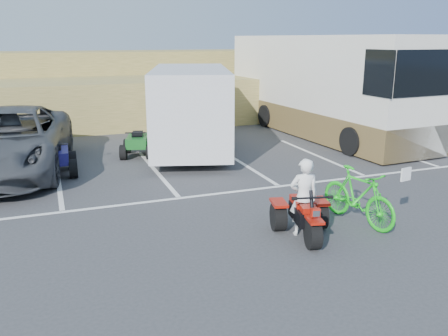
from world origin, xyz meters
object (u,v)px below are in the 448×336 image
object	(u,v)px
red_trike_atv	(304,237)
quad_atv_green	(138,156)
rider	(304,197)
cargo_trailer	(191,107)
green_dirt_bike	(358,196)
grey_pickup	(8,141)
quad_atv_blue	(57,174)
rv_motorhome	(320,92)

from	to	relation	value
red_trike_atv	quad_atv_green	bearing A→B (deg)	116.34
rider	cargo_trailer	bearing A→B (deg)	-76.73
green_dirt_bike	cargo_trailer	world-z (taller)	cargo_trailer
grey_pickup	quad_atv_green	world-z (taller)	grey_pickup
red_trike_atv	quad_atv_blue	size ratio (longest dim) A/B	0.98
red_trike_atv	cargo_trailer	size ratio (longest dim) A/B	0.23
grey_pickup	rv_motorhome	bearing A→B (deg)	17.90
rider	grey_pickup	size ratio (longest dim) A/B	0.24
red_trike_atv	grey_pickup	distance (m)	9.08
grey_pickup	rv_motorhome	distance (m)	11.65
green_dirt_bike	cargo_trailer	bearing A→B (deg)	89.41
green_dirt_bike	quad_atv_blue	size ratio (longest dim) A/B	1.28
grey_pickup	rv_motorhome	world-z (taller)	rv_motorhome
green_dirt_bike	quad_atv_blue	xyz separation A→B (m)	(-5.78, 6.09, -0.59)
quad_atv_blue	quad_atv_green	size ratio (longest dim) A/B	1.10
red_trike_atv	cargo_trailer	distance (m)	7.88
quad_atv_green	red_trike_atv	bearing A→B (deg)	-60.16
rv_motorhome	cargo_trailer	bearing A→B (deg)	-170.32
rv_motorhome	red_trike_atv	bearing A→B (deg)	-126.27
rv_motorhome	quad_atv_blue	bearing A→B (deg)	-168.56
grey_pickup	rv_motorhome	size ratio (longest dim) A/B	0.61
cargo_trailer	rv_motorhome	world-z (taller)	rv_motorhome
rv_motorhome	quad_atv_green	xyz separation A→B (m)	(-7.65, -1.38, -1.65)
green_dirt_bike	quad_atv_green	xyz separation A→B (m)	(-3.19, 7.43, -0.59)
cargo_trailer	rider	bearing A→B (deg)	-73.46
quad_atv_blue	rider	bearing A→B (deg)	-52.31
rider	cargo_trailer	distance (m)	7.62
quad_atv_blue	green_dirt_bike	bearing A→B (deg)	-44.11
rider	quad_atv_blue	xyz separation A→B (m)	(-4.41, 6.23, -0.77)
rider	grey_pickup	distance (m)	8.94
rider	quad_atv_green	bearing A→B (deg)	-63.17
rider	rv_motorhome	world-z (taller)	rv_motorhome
rider	green_dirt_bike	distance (m)	1.39
rv_motorhome	quad_atv_blue	xyz separation A→B (m)	(-10.24, -2.72, -1.65)
rider	rv_motorhome	bearing A→B (deg)	-109.80
cargo_trailer	quad_atv_green	world-z (taller)	cargo_trailer
rv_motorhome	quad_atv_blue	size ratio (longest dim) A/B	7.02
rider	green_dirt_bike	xyz separation A→B (m)	(1.37, 0.14, -0.19)
cargo_trailer	green_dirt_bike	bearing A→B (deg)	-63.05
red_trike_atv	green_dirt_bike	size ratio (longest dim) A/B	0.77
red_trike_atv	rv_motorhome	size ratio (longest dim) A/B	0.14
grey_pickup	cargo_trailer	world-z (taller)	cargo_trailer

